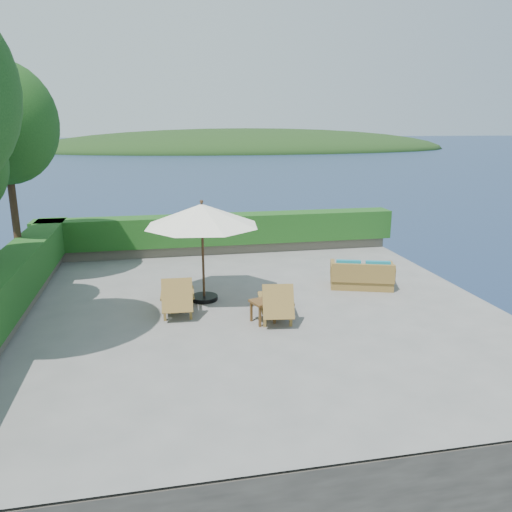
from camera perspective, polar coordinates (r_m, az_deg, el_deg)
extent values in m
plane|color=gray|center=(12.40, -0.64, -5.91)|extent=(12.00, 12.00, 0.00)
cube|color=#5E584B|center=(13.03, -0.62, -12.31)|extent=(12.00, 12.00, 3.00)
plane|color=#142340|center=(13.75, -0.60, -17.70)|extent=(600.00, 600.00, 0.00)
ellipsoid|color=#193213|center=(153.99, -1.16, 12.05)|extent=(126.00, 57.60, 12.60)
cube|color=#665E51|center=(17.64, -4.01, 0.97)|extent=(12.00, 0.60, 0.36)
cube|color=#665E51|center=(12.63, -26.63, -6.30)|extent=(0.60, 12.00, 0.36)
cube|color=#1C3E11|center=(17.49, -4.05, 3.10)|extent=(12.40, 0.90, 1.00)
cube|color=#1C3E11|center=(12.43, -26.99, -3.40)|extent=(0.90, 12.40, 1.00)
cylinder|color=#3D2717|center=(15.24, -26.00, 5.59)|extent=(0.20, 0.20, 4.68)
ellipsoid|color=#183E13|center=(15.10, -26.91, 13.39)|extent=(2.80, 2.80, 3.22)
cylinder|color=black|center=(12.98, -5.94, -4.78)|extent=(0.86, 0.86, 0.11)
cylinder|color=#392515|center=(12.63, -6.09, 0.35)|extent=(0.08, 0.08, 2.51)
cone|color=white|center=(12.42, -6.21, 4.69)|extent=(3.56, 3.56, 0.55)
sphere|color=#392515|center=(12.37, -6.25, 6.20)|extent=(0.11, 0.11, 0.09)
cube|color=olive|center=(11.75, -10.38, -6.65)|extent=(0.07, 0.07, 0.28)
cube|color=olive|center=(11.74, -7.46, -6.54)|extent=(0.07, 0.07, 0.28)
cube|color=olive|center=(12.95, -10.22, -4.60)|extent=(0.07, 0.07, 0.28)
cube|color=olive|center=(12.94, -7.58, -4.50)|extent=(0.07, 0.07, 0.28)
cube|color=olive|center=(12.38, -8.94, -4.57)|extent=(0.77, 1.41, 0.10)
cube|color=olive|center=(11.53, -9.01, -4.48)|extent=(0.72, 0.48, 0.74)
cube|color=olive|center=(12.14, -10.68, -4.25)|extent=(0.11, 0.91, 0.05)
cube|color=olive|center=(12.13, -7.26, -4.13)|extent=(0.11, 0.91, 0.05)
cube|color=olive|center=(11.22, 1.01, -7.46)|extent=(0.07, 0.07, 0.27)
cube|color=olive|center=(11.28, 4.00, -7.37)|extent=(0.07, 0.07, 0.27)
cube|color=olive|center=(12.39, 0.54, -5.26)|extent=(0.07, 0.07, 0.27)
cube|color=olive|center=(12.45, 3.24, -5.19)|extent=(0.07, 0.07, 0.27)
cube|color=olive|center=(11.86, 2.14, -5.29)|extent=(0.87, 1.44, 0.09)
cube|color=olive|center=(11.03, 2.56, -5.25)|extent=(0.74, 0.53, 0.73)
cube|color=olive|center=(11.59, 0.49, -4.95)|extent=(0.18, 0.89, 0.05)
cube|color=olive|center=(11.66, 4.00, -4.87)|extent=(0.18, 0.89, 0.05)
cube|color=brown|center=(11.19, 0.45, -6.99)|extent=(0.06, 0.06, 0.47)
cube|color=brown|center=(11.38, 2.13, -6.61)|extent=(0.06, 0.06, 0.47)
cube|color=brown|center=(11.49, -0.54, -6.37)|extent=(0.06, 0.06, 0.47)
cube|color=brown|center=(11.68, 1.10, -6.02)|extent=(0.06, 0.06, 0.47)
cube|color=brown|center=(11.34, 0.79, -5.26)|extent=(0.63, 0.63, 0.05)
cube|color=olive|center=(14.18, 11.93, -2.76)|extent=(1.85, 1.32, 0.37)
cube|color=olive|center=(13.72, 12.13, -1.95)|extent=(1.63, 0.65, 0.51)
cube|color=olive|center=(14.05, 8.74, -1.58)|extent=(0.37, 0.83, 0.42)
cube|color=olive|center=(14.20, 15.21, -1.76)|extent=(0.37, 0.83, 0.42)
cube|color=#13768C|center=(14.12, 10.39, -1.61)|extent=(0.90, 0.86, 0.17)
cube|color=#13768C|center=(14.19, 13.55, -1.70)|extent=(0.90, 0.86, 0.17)
cube|color=#13768C|center=(13.73, 10.51, -1.16)|extent=(0.66, 0.33, 0.34)
cube|color=#13768C|center=(13.80, 13.75, -1.25)|extent=(0.66, 0.33, 0.34)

